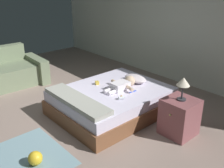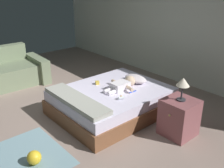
# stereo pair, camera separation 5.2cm
# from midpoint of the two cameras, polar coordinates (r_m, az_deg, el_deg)

# --- Properties ---
(ground_plane) EXTENTS (8.00, 8.00, 0.00)m
(ground_plane) POSITION_cam_midpoint_polar(r_m,az_deg,el_deg) (4.25, -10.67, -8.93)
(ground_plane) COLOR gray
(wall_behind_bed) EXTENTS (8.00, 0.12, 2.80)m
(wall_behind_bed) POSITION_cam_midpoint_polar(r_m,az_deg,el_deg) (5.78, 15.36, 13.92)
(wall_behind_bed) COLOR silver
(wall_behind_bed) RESTS_ON ground_plane
(bed) EXTENTS (1.47, 1.88, 0.42)m
(bed) POSITION_cam_midpoint_polar(r_m,az_deg,el_deg) (4.49, 0.33, -3.72)
(bed) COLOR brown
(bed) RESTS_ON ground_plane
(pillow) EXTENTS (0.45, 0.28, 0.12)m
(pillow) POSITION_cam_midpoint_polar(r_m,az_deg,el_deg) (4.71, 5.49, 1.17)
(pillow) COLOR silver
(pillow) RESTS_ON bed
(baby) EXTENTS (0.54, 0.63, 0.18)m
(baby) POSITION_cam_midpoint_polar(r_m,az_deg,el_deg) (4.41, 2.81, -0.09)
(baby) COLOR white
(baby) RESTS_ON bed
(toothbrush) EXTENTS (0.03, 0.15, 0.02)m
(toothbrush) POSITION_cam_midpoint_polar(r_m,az_deg,el_deg) (4.32, 5.06, -1.60)
(toothbrush) COLOR blue
(toothbrush) RESTS_ON bed
(nightstand) EXTENTS (0.45, 0.48, 0.56)m
(nightstand) POSITION_cam_midpoint_polar(r_m,az_deg,el_deg) (3.98, 14.80, -7.06)
(nightstand) COLOR #894D51
(nightstand) RESTS_ON ground_plane
(lamp) EXTENTS (0.19, 0.19, 0.34)m
(lamp) POSITION_cam_midpoint_polar(r_m,az_deg,el_deg) (3.75, 15.61, 0.13)
(lamp) COLOR #333338
(lamp) RESTS_ON nightstand
(rug) EXTENTS (1.13, 0.93, 0.01)m
(rug) POSITION_cam_midpoint_polar(r_m,az_deg,el_deg) (3.71, -17.78, -14.94)
(rug) COLOR #7A9EAA
(rug) RESTS_ON ground_plane
(toy_ball) EXTENTS (0.18, 0.18, 0.18)m
(toy_ball) POSITION_cam_midpoint_polar(r_m,az_deg,el_deg) (3.51, -16.23, -15.19)
(toy_ball) COLOR yellow
(toy_ball) RESTS_ON rug
(blanket) EXTENTS (1.33, 0.34, 0.07)m
(blanket) POSITION_cam_midpoint_polar(r_m,az_deg,el_deg) (3.98, -7.51, -3.50)
(blanket) COLOR #A6A79B
(blanket) RESTS_ON bed
(toy_block) EXTENTS (0.08, 0.08, 0.06)m
(toy_block) POSITION_cam_midpoint_polar(r_m,az_deg,el_deg) (4.59, -2.92, 0.27)
(toy_block) COLOR gold
(toy_block) RESTS_ON bed
(baby_bottle) EXTENTS (0.09, 0.11, 0.08)m
(baby_bottle) POSITION_cam_midpoint_polar(r_m,az_deg,el_deg) (4.04, 2.36, -2.95)
(baby_bottle) COLOR white
(baby_bottle) RESTS_ON bed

